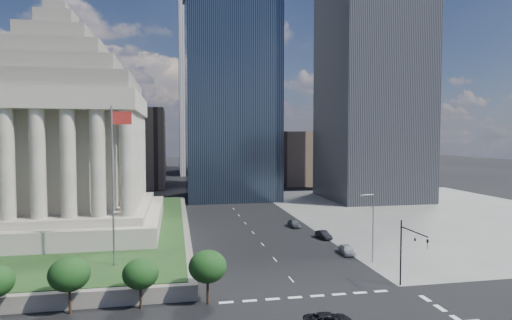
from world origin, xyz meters
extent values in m
plane|color=black|center=(0.00, 100.00, 0.00)|extent=(500.00, 500.00, 0.00)
cube|color=slate|center=(46.00, 60.00, 0.01)|extent=(68.00, 90.00, 0.03)
cylinder|color=slate|center=(-22.00, 24.00, 11.90)|extent=(0.24, 0.24, 20.00)
cube|color=maroon|center=(-20.80, 24.00, 20.40)|extent=(2.40, 0.05, 1.60)
cube|color=black|center=(2.00, 95.00, 30.00)|extent=(26.00, 26.00, 60.00)
cube|color=black|center=(42.00, 85.00, 50.00)|extent=(26.00, 28.00, 100.00)
cube|color=brown|center=(32.00, 130.00, 10.00)|extent=(20.00, 30.00, 20.00)
cube|color=brown|center=(-30.00, 130.00, 14.00)|extent=(24.00, 30.00, 28.00)
cylinder|color=black|center=(12.50, 15.50, 4.00)|extent=(0.18, 0.18, 8.00)
cylinder|color=black|center=(12.50, 12.75, 7.20)|extent=(0.14, 5.50, 0.14)
cube|color=black|center=(12.50, 10.00, 6.40)|extent=(0.30, 0.30, 1.10)
cylinder|color=slate|center=(13.50, 25.00, 5.00)|extent=(0.16, 0.16, 10.00)
cylinder|color=slate|center=(12.60, 25.00, 9.80)|extent=(1.80, 0.12, 0.12)
cube|color=slate|center=(11.70, 25.00, 9.70)|extent=(0.50, 0.22, 0.14)
imported|color=black|center=(-0.13, 6.16, 0.66)|extent=(2.58, 4.94, 1.33)
imported|color=#A1A4A9|center=(11.50, 29.52, 0.74)|extent=(2.15, 4.48, 1.48)
imported|color=black|center=(11.50, 40.02, 0.68)|extent=(4.27, 1.91, 1.36)
imported|color=slate|center=(9.00, 50.33, 0.75)|extent=(4.45, 1.88, 1.50)
camera|label=1|loc=(-14.33, -31.46, 18.05)|focal=30.00mm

